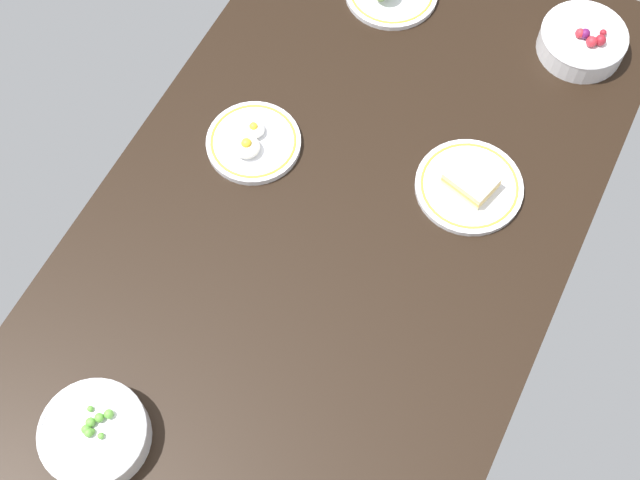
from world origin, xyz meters
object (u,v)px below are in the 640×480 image
(plate_eggs, at_px, (253,142))
(bowl_berries, at_px, (582,41))
(bowl_peas, at_px, (95,434))
(plate_sandwich, at_px, (469,185))

(plate_eggs, relative_size, bowl_berries, 1.04)
(bowl_peas, distance_m, plate_sandwich, 0.78)
(plate_sandwich, bearing_deg, bowl_berries, 169.10)
(plate_eggs, bearing_deg, bowl_peas, 4.15)
(plate_eggs, height_order, bowl_berries, bowl_berries)
(plate_sandwich, bearing_deg, bowl_peas, -27.11)
(plate_sandwich, xyz_separation_m, plate_eggs, (0.10, -0.40, -0.00))
(plate_sandwich, bearing_deg, plate_eggs, -76.39)
(plate_sandwich, distance_m, plate_eggs, 0.41)
(bowl_peas, bearing_deg, bowl_berries, 158.37)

